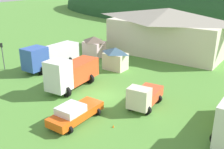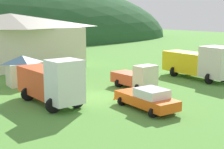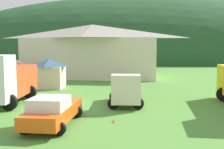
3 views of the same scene
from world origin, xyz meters
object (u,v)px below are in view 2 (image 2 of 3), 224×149
at_px(depot_building, 12,40).
at_px(flatbed_truck_yellow, 200,62).
at_px(heavy_rig_white, 51,81).
at_px(service_pickup_orange, 147,99).
at_px(play_shed_cream, 23,70).
at_px(traffic_cone_near_pickup, 169,100).
at_px(traffic_cone_mid_row, 114,100).
at_px(light_truck_cream, 137,77).

xyz_separation_m(depot_building, flatbed_truck_yellow, (14.65, -18.76, -1.77)).
height_order(heavy_rig_white, service_pickup_orange, heavy_rig_white).
relative_size(play_shed_cream, traffic_cone_near_pickup, 6.96).
relative_size(heavy_rig_white, traffic_cone_mid_row, 14.02).
bearing_deg(depot_building, flatbed_truck_yellow, -52.01).
bearing_deg(heavy_rig_white, service_pickup_orange, 40.36).
relative_size(play_shed_cream, light_truck_cream, 0.66).
relative_size(service_pickup_orange, traffic_cone_near_pickup, 11.83).
distance_m(play_shed_cream, heavy_rig_white, 8.06).
distance_m(depot_building, traffic_cone_near_pickup, 24.28).
height_order(heavy_rig_white, traffic_cone_near_pickup, heavy_rig_white).
distance_m(depot_building, traffic_cone_mid_row, 21.11).
height_order(depot_building, service_pickup_orange, depot_building).
distance_m(light_truck_cream, traffic_cone_mid_row, 4.56).
distance_m(depot_building, heavy_rig_white, 19.47).
xyz_separation_m(play_shed_cream, light_truck_cream, (8.37, -7.45, -0.41)).
distance_m(flatbed_truck_yellow, traffic_cone_mid_row, 12.72).
height_order(flatbed_truck_yellow, traffic_cone_mid_row, flatbed_truck_yellow).
bearing_deg(service_pickup_orange, play_shed_cream, -160.19).
relative_size(play_shed_cream, traffic_cone_mid_row, 6.13).
bearing_deg(flatbed_truck_yellow, traffic_cone_mid_row, -81.31).
height_order(play_shed_cream, light_truck_cream, play_shed_cream).
bearing_deg(service_pickup_orange, traffic_cone_mid_row, -174.07).
distance_m(service_pickup_orange, traffic_cone_mid_row, 3.80).
height_order(light_truck_cream, flatbed_truck_yellow, flatbed_truck_yellow).
bearing_deg(service_pickup_orange, light_truck_cream, 148.27).
height_order(play_shed_cream, traffic_cone_mid_row, play_shed_cream).
xyz_separation_m(play_shed_cream, flatbed_truck_yellow, (16.89, -7.60, 0.35)).
bearing_deg(heavy_rig_white, flatbed_truck_yellow, 86.21).
relative_size(play_shed_cream, service_pickup_orange, 0.59).
bearing_deg(service_pickup_orange, flatbed_truck_yellow, 114.51).
bearing_deg(light_truck_cream, service_pickup_orange, -36.77).
relative_size(light_truck_cream, flatbed_truck_yellow, 0.57).
distance_m(depot_building, play_shed_cream, 11.58).
bearing_deg(traffic_cone_mid_row, heavy_rig_white, 163.18).
relative_size(depot_building, service_pickup_orange, 3.48).
bearing_deg(light_truck_cream, traffic_cone_mid_row, -67.61).
relative_size(depot_building, play_shed_cream, 5.91).
relative_size(depot_building, traffic_cone_near_pickup, 41.17).
distance_m(service_pickup_orange, traffic_cone_near_pickup, 3.50).
xyz_separation_m(traffic_cone_near_pickup, traffic_cone_mid_row, (-3.64, 2.60, 0.00)).
xyz_separation_m(heavy_rig_white, flatbed_truck_yellow, (17.28, 0.44, 0.06)).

